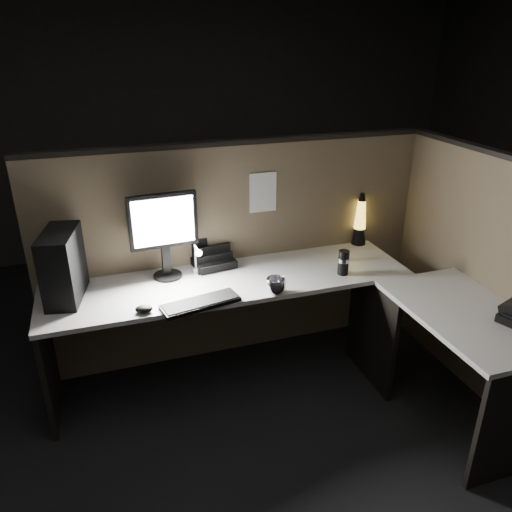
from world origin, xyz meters
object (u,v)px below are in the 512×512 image
object	(u,v)px
monitor	(164,228)
lava_lamp	(360,223)
keyboard	(200,303)
pc_tower	(63,266)

from	to	relation	value
monitor	lava_lamp	size ratio (longest dim) A/B	1.41
keyboard	lava_lamp	xyz separation A→B (m)	(1.30, 0.53, 0.15)
lava_lamp	keyboard	bearing A→B (deg)	-157.88
lava_lamp	pc_tower	bearing A→B (deg)	-174.50
pc_tower	lava_lamp	distance (m)	2.02
keyboard	lava_lamp	world-z (taller)	lava_lamp
monitor	keyboard	xyz separation A→B (m)	(0.12, -0.43, -0.32)
pc_tower	monitor	xyz separation A→B (m)	(0.60, 0.10, 0.12)
pc_tower	lava_lamp	size ratio (longest dim) A/B	1.06
pc_tower	monitor	size ratio (longest dim) A/B	0.75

